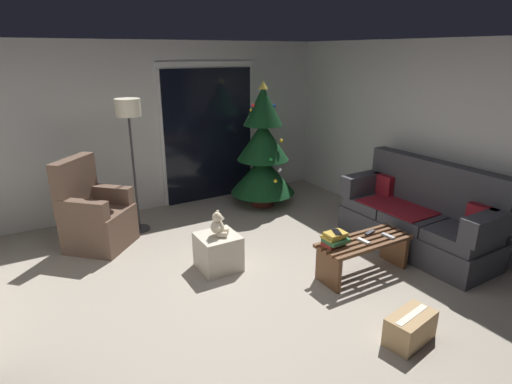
{
  "coord_description": "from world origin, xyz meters",
  "views": [
    {
      "loc": [
        -1.82,
        -3.08,
        2.35
      ],
      "look_at": [
        0.4,
        0.7,
        0.85
      ],
      "focal_mm": 29.03,
      "sensor_mm": 36.0,
      "label": 1
    }
  ],
  "objects_px": {
    "remote_silver": "(388,236)",
    "cardboard_box_taped_mid_floor": "(410,328)",
    "book_stack": "(335,239)",
    "ottoman": "(218,252)",
    "floor_lamp": "(129,121)",
    "armchair": "(95,216)",
    "remote_graphite": "(370,233)",
    "remote_white": "(364,241)",
    "cell_phone": "(337,232)",
    "teddy_bear_cream": "(218,225)",
    "christmas_tree": "(263,153)",
    "coffee_table": "(364,251)",
    "couch": "(420,217)"
  },
  "relations": [
    {
      "from": "floor_lamp",
      "to": "remote_silver",
      "type": "bearing_deg",
      "value": -50.63
    },
    {
      "from": "floor_lamp",
      "to": "ottoman",
      "type": "distance_m",
      "value": 2.06
    },
    {
      "from": "remote_silver",
      "to": "cardboard_box_taped_mid_floor",
      "type": "height_order",
      "value": "remote_silver"
    },
    {
      "from": "book_stack",
      "to": "floor_lamp",
      "type": "height_order",
      "value": "floor_lamp"
    },
    {
      "from": "christmas_tree",
      "to": "floor_lamp",
      "type": "bearing_deg",
      "value": 179.07
    },
    {
      "from": "remote_graphite",
      "to": "remote_white",
      "type": "bearing_deg",
      "value": 104.54
    },
    {
      "from": "book_stack",
      "to": "ottoman",
      "type": "relative_size",
      "value": 0.59
    },
    {
      "from": "remote_graphite",
      "to": "teddy_bear_cream",
      "type": "height_order",
      "value": "teddy_bear_cream"
    },
    {
      "from": "couch",
      "to": "remote_graphite",
      "type": "bearing_deg",
      "value": -176.57
    },
    {
      "from": "armchair",
      "to": "cell_phone",
      "type": "bearing_deg",
      "value": -46.8
    },
    {
      "from": "remote_white",
      "to": "ottoman",
      "type": "distance_m",
      "value": 1.6
    },
    {
      "from": "remote_white",
      "to": "book_stack",
      "type": "xyz_separation_m",
      "value": [
        -0.32,
        0.1,
        0.06
      ]
    },
    {
      "from": "book_stack",
      "to": "floor_lamp",
      "type": "relative_size",
      "value": 0.15
    },
    {
      "from": "ottoman",
      "to": "remote_graphite",
      "type": "bearing_deg",
      "value": -29.24
    },
    {
      "from": "armchair",
      "to": "cardboard_box_taped_mid_floor",
      "type": "height_order",
      "value": "armchair"
    },
    {
      "from": "coffee_table",
      "to": "cardboard_box_taped_mid_floor",
      "type": "relative_size",
      "value": 2.23
    },
    {
      "from": "ottoman",
      "to": "teddy_bear_cream",
      "type": "distance_m",
      "value": 0.32
    },
    {
      "from": "ottoman",
      "to": "christmas_tree",
      "type": "bearing_deg",
      "value": 44.92
    },
    {
      "from": "remote_silver",
      "to": "christmas_tree",
      "type": "relative_size",
      "value": 0.08
    },
    {
      "from": "remote_silver",
      "to": "christmas_tree",
      "type": "bearing_deg",
      "value": -92.61
    },
    {
      "from": "book_stack",
      "to": "ottoman",
      "type": "xyz_separation_m",
      "value": [
        -0.95,
        0.86,
        -0.28
      ]
    },
    {
      "from": "book_stack",
      "to": "remote_graphite",
      "type": "bearing_deg",
      "value": 2.72
    },
    {
      "from": "cell_phone",
      "to": "christmas_tree",
      "type": "relative_size",
      "value": 0.07
    },
    {
      "from": "coffee_table",
      "to": "ottoman",
      "type": "bearing_deg",
      "value": 145.17
    },
    {
      "from": "book_stack",
      "to": "teddy_bear_cream",
      "type": "bearing_deg",
      "value": 137.8
    },
    {
      "from": "coffee_table",
      "to": "book_stack",
      "type": "height_order",
      "value": "book_stack"
    },
    {
      "from": "coffee_table",
      "to": "armchair",
      "type": "bearing_deg",
      "value": 137.19
    },
    {
      "from": "couch",
      "to": "armchair",
      "type": "bearing_deg",
      "value": 149.02
    },
    {
      "from": "teddy_bear_cream",
      "to": "coffee_table",
      "type": "bearing_deg",
      "value": -34.83
    },
    {
      "from": "coffee_table",
      "to": "book_stack",
      "type": "bearing_deg",
      "value": 170.64
    },
    {
      "from": "teddy_bear_cream",
      "to": "remote_silver",
      "type": "bearing_deg",
      "value": -32.16
    },
    {
      "from": "cell_phone",
      "to": "book_stack",
      "type": "bearing_deg",
      "value": 165.86
    },
    {
      "from": "coffee_table",
      "to": "christmas_tree",
      "type": "distance_m",
      "value": 2.49
    },
    {
      "from": "coffee_table",
      "to": "teddy_bear_cream",
      "type": "bearing_deg",
      "value": 145.17
    },
    {
      "from": "remote_graphite",
      "to": "remote_silver",
      "type": "xyz_separation_m",
      "value": [
        0.1,
        -0.17,
        0.0
      ]
    },
    {
      "from": "christmas_tree",
      "to": "remote_white",
      "type": "bearing_deg",
      "value": -95.33
    },
    {
      "from": "christmas_tree",
      "to": "armchair",
      "type": "xyz_separation_m",
      "value": [
        -2.57,
        -0.2,
        -0.46
      ]
    },
    {
      "from": "cell_phone",
      "to": "remote_graphite",
      "type": "bearing_deg",
      "value": 26.89
    },
    {
      "from": "coffee_table",
      "to": "remote_white",
      "type": "height_order",
      "value": "remote_white"
    },
    {
      "from": "armchair",
      "to": "teddy_bear_cream",
      "type": "height_order",
      "value": "armchair"
    },
    {
      "from": "remote_white",
      "to": "floor_lamp",
      "type": "distance_m",
      "value": 3.22
    },
    {
      "from": "floor_lamp",
      "to": "ottoman",
      "type": "bearing_deg",
      "value": -72.47
    },
    {
      "from": "remote_graphite",
      "to": "armchair",
      "type": "relative_size",
      "value": 0.14
    },
    {
      "from": "cell_phone",
      "to": "floor_lamp",
      "type": "height_order",
      "value": "floor_lamp"
    },
    {
      "from": "coffee_table",
      "to": "floor_lamp",
      "type": "xyz_separation_m",
      "value": [
        -1.8,
        2.44,
        1.23
      ]
    },
    {
      "from": "cell_phone",
      "to": "teddy_bear_cream",
      "type": "distance_m",
      "value": 1.28
    },
    {
      "from": "ottoman",
      "to": "cardboard_box_taped_mid_floor",
      "type": "relative_size",
      "value": 0.89
    },
    {
      "from": "cell_phone",
      "to": "ottoman",
      "type": "relative_size",
      "value": 0.33
    },
    {
      "from": "couch",
      "to": "book_stack",
      "type": "height_order",
      "value": "couch"
    },
    {
      "from": "floor_lamp",
      "to": "armchair",
      "type": "bearing_deg",
      "value": -158.86
    }
  ]
}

